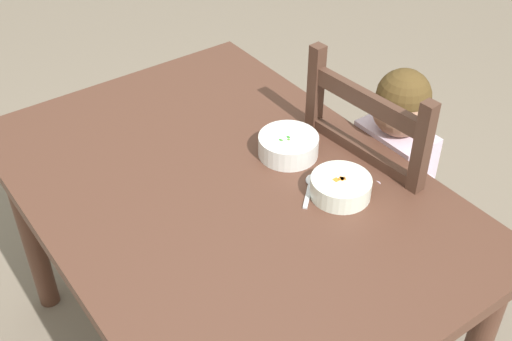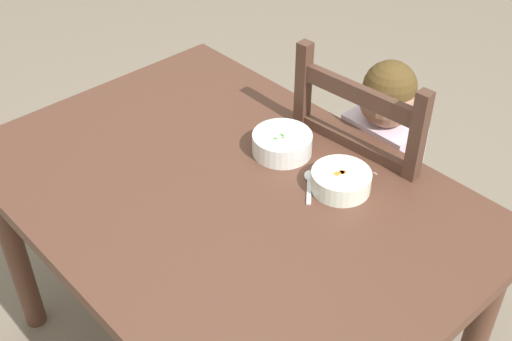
{
  "view_description": "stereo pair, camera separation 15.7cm",
  "coord_description": "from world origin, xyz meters",
  "px_view_note": "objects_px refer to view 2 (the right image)",
  "views": [
    {
      "loc": [
        1.13,
        -0.71,
        1.85
      ],
      "look_at": [
        0.05,
        0.07,
        0.8
      ],
      "focal_mm": 45.87,
      "sensor_mm": 36.0,
      "label": 1
    },
    {
      "loc": [
        1.03,
        -0.83,
        1.85
      ],
      "look_at": [
        0.05,
        0.07,
        0.8
      ],
      "focal_mm": 45.87,
      "sensor_mm": 36.0,
      "label": 2
    }
  ],
  "objects_px": {
    "bowl_of_peas": "(282,143)",
    "spoon": "(309,180)",
    "bowl_of_carrots": "(341,180)",
    "dining_table": "(226,216)",
    "child_figure": "(374,160)",
    "dining_chair": "(370,200)"
  },
  "relations": [
    {
      "from": "dining_table",
      "to": "bowl_of_carrots",
      "type": "distance_m",
      "value": 0.33
    },
    {
      "from": "dining_table",
      "to": "dining_chair",
      "type": "xyz_separation_m",
      "value": [
        0.1,
        0.51,
        -0.18
      ]
    },
    {
      "from": "bowl_of_peas",
      "to": "spoon",
      "type": "distance_m",
      "value": 0.15
    },
    {
      "from": "spoon",
      "to": "dining_table",
      "type": "bearing_deg",
      "value": -126.5
    },
    {
      "from": "dining_table",
      "to": "child_figure",
      "type": "bearing_deg",
      "value": 79.1
    },
    {
      "from": "dining_chair",
      "to": "child_figure",
      "type": "xyz_separation_m",
      "value": [
        -0.0,
        -0.0,
        0.16
      ]
    },
    {
      "from": "dining_table",
      "to": "spoon",
      "type": "bearing_deg",
      "value": 53.5
    },
    {
      "from": "dining_chair",
      "to": "spoon",
      "type": "distance_m",
      "value": 0.44
    },
    {
      "from": "bowl_of_carrots",
      "to": "spoon",
      "type": "bearing_deg",
      "value": -152.31
    },
    {
      "from": "spoon",
      "to": "dining_chair",
      "type": "bearing_deg",
      "value": 95.32
    },
    {
      "from": "dining_table",
      "to": "spoon",
      "type": "relative_size",
      "value": 11.69
    },
    {
      "from": "dining_table",
      "to": "bowl_of_carrots",
      "type": "height_order",
      "value": "bowl_of_carrots"
    },
    {
      "from": "dining_table",
      "to": "bowl_of_peas",
      "type": "xyz_separation_m",
      "value": [
        -0.01,
        0.22,
        0.13
      ]
    },
    {
      "from": "dining_chair",
      "to": "child_figure",
      "type": "height_order",
      "value": "dining_chair"
    },
    {
      "from": "child_figure",
      "to": "bowl_of_carrots",
      "type": "distance_m",
      "value": 0.35
    },
    {
      "from": "bowl_of_peas",
      "to": "dining_table",
      "type": "bearing_deg",
      "value": -87.29
    },
    {
      "from": "dining_chair",
      "to": "bowl_of_peas",
      "type": "distance_m",
      "value": 0.44
    },
    {
      "from": "child_figure",
      "to": "bowl_of_carrots",
      "type": "relative_size",
      "value": 6.13
    },
    {
      "from": "dining_chair",
      "to": "spoon",
      "type": "relative_size",
      "value": 8.84
    },
    {
      "from": "child_figure",
      "to": "spoon",
      "type": "relative_size",
      "value": 8.34
    },
    {
      "from": "child_figure",
      "to": "dining_table",
      "type": "bearing_deg",
      "value": -100.9
    },
    {
      "from": "dining_table",
      "to": "spoon",
      "type": "distance_m",
      "value": 0.25
    }
  ]
}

